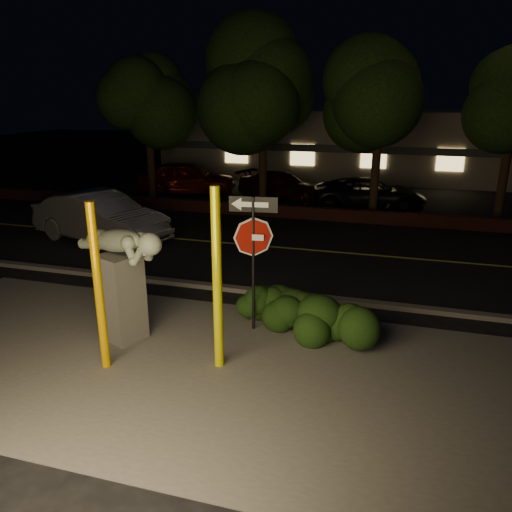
{
  "coord_description": "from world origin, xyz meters",
  "views": [
    {
      "loc": [
        3.53,
        -8.67,
        4.96
      ],
      "look_at": [
        0.66,
        1.21,
        1.6
      ],
      "focal_mm": 35.0,
      "sensor_mm": 36.0,
      "label": 1
    }
  ],
  "objects": [
    {
      "name": "ground",
      "position": [
        0.0,
        10.0,
        0.0
      ],
      "size": [
        90.0,
        90.0,
        0.0
      ],
      "primitive_type": "plane",
      "color": "black",
      "rests_on": "ground"
    },
    {
      "name": "parked_car_darkred",
      "position": [
        -2.06,
        14.94,
        0.65
      ],
      "size": [
        4.85,
        3.24,
        1.31
      ],
      "primitive_type": "imported",
      "rotation": [
        0.0,
        0.0,
        1.23
      ],
      "color": "#3A0F06",
      "rests_on": "ground"
    },
    {
      "name": "tree_far_a",
      "position": [
        -8.0,
        13.0,
        5.34
      ],
      "size": [
        4.6,
        4.6,
        7.43
      ],
      "color": "black",
      "rests_on": "ground"
    },
    {
      "name": "hedge_right",
      "position": [
        1.18,
        1.24,
        0.51
      ],
      "size": [
        1.78,
        1.41,
        1.03
      ],
      "primitive_type": "ellipsoid",
      "rotation": [
        0.0,
        0.0,
        0.42
      ],
      "color": "black",
      "rests_on": "ground"
    },
    {
      "name": "sculpture",
      "position": [
        -1.76,
        -0.29,
        1.54
      ],
      "size": [
        2.29,
        1.38,
        2.49
      ],
      "rotation": [
        0.0,
        0.0,
        -0.38
      ],
      "color": "#4C4944",
      "rests_on": "ground"
    },
    {
      "name": "yellow_pole_right",
      "position": [
        0.51,
        -0.78,
        1.73
      ],
      "size": [
        0.17,
        0.17,
        3.47
      ],
      "primitive_type": "cylinder",
      "color": "#D8D105",
      "rests_on": "ground"
    },
    {
      "name": "patio",
      "position": [
        0.0,
        -1.0,
        0.01
      ],
      "size": [
        14.0,
        6.0,
        0.02
      ],
      "primitive_type": "cube",
      "color": "#4C4944",
      "rests_on": "ground"
    },
    {
      "name": "hedge_center",
      "position": [
        0.77,
        1.5,
        0.47
      ],
      "size": [
        1.93,
        1.13,
        0.95
      ],
      "primitive_type": "ellipsoid",
      "rotation": [
        0.0,
        0.0,
        -0.16
      ],
      "color": "black",
      "rests_on": "ground"
    },
    {
      "name": "tree_far_c",
      "position": [
        2.5,
        12.8,
        5.66
      ],
      "size": [
        4.8,
        4.8,
        7.84
      ],
      "color": "black",
      "rests_on": "ground"
    },
    {
      "name": "building",
      "position": [
        0.0,
        24.99,
        2.0
      ],
      "size": [
        22.0,
        10.2,
        4.0
      ],
      "color": "slate",
      "rests_on": "ground"
    },
    {
      "name": "signpost",
      "position": [
        0.7,
        0.88,
        2.11
      ],
      "size": [
        1.0,
        0.17,
        2.97
      ],
      "rotation": [
        0.0,
        0.0,
        0.13
      ],
      "color": "black",
      "rests_on": "ground"
    },
    {
      "name": "silver_sedan",
      "position": [
        -6.4,
        6.06,
        0.85
      ],
      "size": [
        5.46,
        3.06,
        1.7
      ],
      "primitive_type": "imported",
      "rotation": [
        0.0,
        0.0,
        1.31
      ],
      "color": "#B9B9BE",
      "rests_on": "ground"
    },
    {
      "name": "yellow_pole_left",
      "position": [
        -1.55,
        -1.42,
        1.6
      ],
      "size": [
        0.16,
        0.16,
        3.2
      ],
      "primitive_type": "cylinder",
      "color": "#D89C00",
      "rests_on": "ground"
    },
    {
      "name": "tree_far_b",
      "position": [
        -2.5,
        13.2,
        6.05
      ],
      "size": [
        5.2,
        5.2,
        8.41
      ],
      "color": "black",
      "rests_on": "ground"
    },
    {
      "name": "parking_lot",
      "position": [
        0.0,
        17.0,
        0.01
      ],
      "size": [
        40.0,
        12.0,
        0.01
      ],
      "primitive_type": "cube",
      "color": "black",
      "rests_on": "ground"
    },
    {
      "name": "parked_car_red",
      "position": [
        -6.98,
        14.79,
        0.85
      ],
      "size": [
        5.3,
        3.15,
        1.69
      ],
      "primitive_type": "imported",
      "rotation": [
        0.0,
        0.0,
        1.82
      ],
      "color": "#66150C",
      "rests_on": "ground"
    },
    {
      "name": "curb",
      "position": [
        0.0,
        2.9,
        0.06
      ],
      "size": [
        80.0,
        0.25,
        0.12
      ],
      "primitive_type": "cube",
      "color": "#4C4944",
      "rests_on": "ground"
    },
    {
      "name": "hedge_far_right",
      "position": [
        2.56,
        0.74,
        0.55
      ],
      "size": [
        1.76,
        1.32,
        1.09
      ],
      "primitive_type": "ellipsoid",
      "rotation": [
        0.0,
        0.0,
        -0.24
      ],
      "color": "black",
      "rests_on": "ground"
    },
    {
      "name": "lane_marking",
      "position": [
        0.0,
        7.0,
        0.02
      ],
      "size": [
        80.0,
        0.12,
        0.0
      ],
      "primitive_type": "cube",
      "color": "#B8B549",
      "rests_on": "road"
    },
    {
      "name": "brick_wall",
      "position": [
        0.0,
        11.3,
        0.25
      ],
      "size": [
        40.0,
        0.35,
        0.5
      ],
      "primitive_type": "cube",
      "color": "#451D16",
      "rests_on": "ground"
    },
    {
      "name": "road",
      "position": [
        0.0,
        7.0,
        0.01
      ],
      "size": [
        80.0,
        8.0,
        0.01
      ],
      "primitive_type": "cube",
      "color": "black",
      "rests_on": "ground"
    },
    {
      "name": "parked_car_dark",
      "position": [
        2.26,
        13.99,
        0.69
      ],
      "size": [
        5.2,
        2.92,
        1.37
      ],
      "primitive_type": "imported",
      "rotation": [
        0.0,
        0.0,
        1.71
      ],
      "color": "black",
      "rests_on": "ground"
    }
  ]
}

